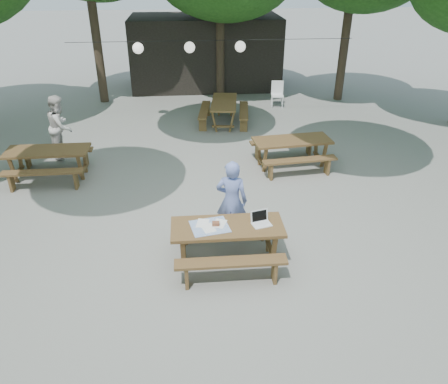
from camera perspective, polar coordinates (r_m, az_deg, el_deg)
ground at (r=9.61m, az=-2.16°, el=-2.54°), size 80.00×80.00×0.00m
pavilion at (r=19.07m, az=-2.43°, el=17.84°), size 6.00×3.00×2.80m
main_picnic_table at (r=7.94m, az=0.44°, el=-6.62°), size 2.00×1.58×0.75m
picnic_table_nw at (r=11.74m, az=-21.82°, el=3.52°), size 2.00×1.59×0.75m
picnic_table_ne at (r=11.66m, az=8.79°, el=5.16°), size 2.07×1.77×0.75m
picnic_table_far_e at (r=14.63m, az=0.01°, el=10.40°), size 1.81×2.08×0.75m
woman at (r=8.34m, az=1.01°, el=-1.15°), size 0.69×0.54×1.66m
second_person at (r=12.77m, az=-20.58°, el=8.01°), size 0.66×0.84×1.71m
plastic_chair at (r=16.58m, az=6.94°, el=11.93°), size 0.49×0.49×0.90m
laptop at (r=7.80m, az=4.80°, el=-3.73°), size 0.39×0.34×0.24m
tabletop_clutter at (r=7.72m, az=-1.73°, el=-4.43°), size 0.74×0.66×0.08m
paper_lanterns at (r=14.44m, az=-4.46°, el=18.34°), size 9.00×0.34×0.38m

